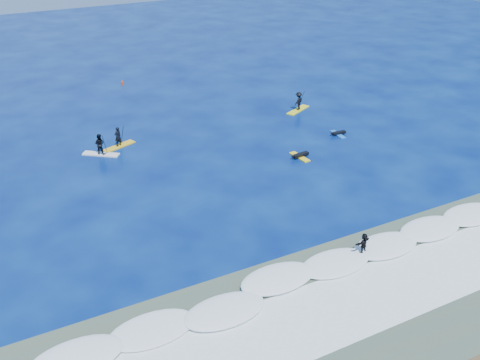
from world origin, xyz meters
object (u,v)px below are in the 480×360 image
sup_paddler_center (100,146)px  sup_paddler_right (298,102)px  marker_buoy (122,83)px  prone_paddler_far (338,134)px  prone_paddler_near (300,156)px  wave_surfer (364,244)px  sup_paddler_left (118,140)px

sup_paddler_center → sup_paddler_right: (21.22, 1.12, 0.06)m
sup_paddler_right → marker_buoy: (-14.16, 16.50, -0.63)m
prone_paddler_far → prone_paddler_near: bearing=116.2°
prone_paddler_near → prone_paddler_far: prone_paddler_near is taller
sup_paddler_right → prone_paddler_near: sup_paddler_right is taller
prone_paddler_near → wave_surfer: bearing=156.9°
sup_paddler_right → prone_paddler_near: size_ratio=1.47×
prone_paddler_near → wave_surfer: wave_surfer is taller
prone_paddler_far → marker_buoy: (-14.11, 23.63, 0.14)m
sup_paddler_left → sup_paddler_center: bearing=-175.9°
sup_paddler_center → prone_paddler_near: 17.49m
sup_paddler_left → prone_paddler_near: (13.43, -9.32, -0.53)m
sup_paddler_center → marker_buoy: sup_paddler_center is taller
marker_buoy → sup_paddler_left: bearing=-107.2°
sup_paddler_left → prone_paddler_far: (19.29, -6.89, -0.55)m
prone_paddler_far → wave_surfer: bearing=152.0°
prone_paddler_far → wave_surfer: wave_surfer is taller
sup_paddler_center → marker_buoy: (7.06, 17.62, -0.57)m
sup_paddler_left → prone_paddler_near: bearing=-55.8°
prone_paddler_far → marker_buoy: bearing=34.5°
sup_paddler_right → marker_buoy: sup_paddler_right is taller
wave_surfer → marker_buoy: bearing=83.8°
sup_paddler_right → prone_paddler_far: 7.17m
sup_paddler_right → prone_paddler_far: bearing=-117.2°
prone_paddler_near → wave_surfer: 14.37m
sup_paddler_left → prone_paddler_far: size_ratio=1.59×
sup_paddler_left → sup_paddler_right: bearing=-20.4°
sup_paddler_right → wave_surfer: sup_paddler_right is taller
sup_paddler_center → wave_surfer: (11.19, -22.19, -0.02)m
sup_paddler_left → sup_paddler_center: size_ratio=1.05×
sup_paddler_right → wave_surfer: (-10.03, -23.31, -0.08)m
marker_buoy → prone_paddler_far: bearing=-59.2°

